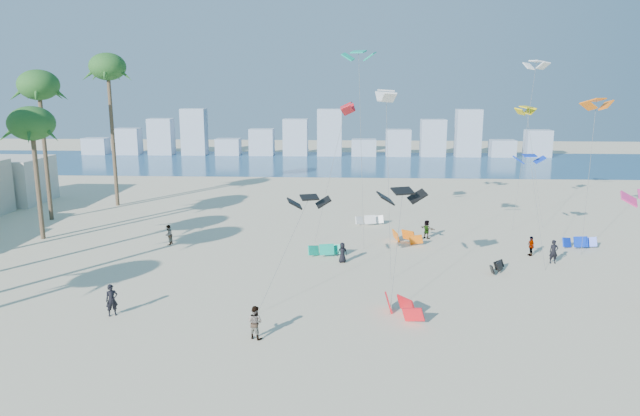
{
  "coord_description": "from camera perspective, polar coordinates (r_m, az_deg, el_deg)",
  "views": [
    {
      "loc": [
        5.08,
        -25.03,
        13.41
      ],
      "look_at": [
        3.0,
        16.0,
        4.5
      ],
      "focal_mm": 33.11,
      "sensor_mm": 36.0,
      "label": 1
    }
  ],
  "objects": [
    {
      "name": "grounded_kites",
      "position": [
        46.17,
        10.11,
        -4.24
      ],
      "size": [
        23.76,
        24.27,
        1.03
      ],
      "color": "#0DA180",
      "rests_on": "ground"
    },
    {
      "name": "kitesurfers_far",
      "position": [
        44.89,
        12.24,
        -4.28
      ],
      "size": [
        33.73,
        17.23,
        1.9
      ],
      "color": "black",
      "rests_on": "ground"
    },
    {
      "name": "ground",
      "position": [
        28.84,
        -7.87,
        -15.59
      ],
      "size": [
        220.0,
        220.0,
        0.0
      ],
      "primitive_type": "plane",
      "color": "beige",
      "rests_on": "ground"
    },
    {
      "name": "flying_kites",
      "position": [
        46.87,
        13.33,
        8.38
      ],
      "size": [
        27.13,
        26.91,
        16.32
      ],
      "color": "black",
      "rests_on": "ground"
    },
    {
      "name": "distant_skyline",
      "position": [
        107.71,
        -0.45,
        6.74
      ],
      "size": [
        85.0,
        3.0,
        8.4
      ],
      "color": "#9EADBF",
      "rests_on": "ground"
    },
    {
      "name": "kitesurfer_mid",
      "position": [
        31.91,
        -6.31,
        -10.91
      ],
      "size": [
        1.09,
        1.01,
        1.81
      ],
      "primitive_type": "imported",
      "rotation": [
        0.0,
        0.0,
        2.68
      ],
      "color": "gray",
      "rests_on": "ground"
    },
    {
      "name": "kitesurfer_near",
      "position": [
        36.61,
        -19.49,
        -8.4
      ],
      "size": [
        0.83,
        0.75,
        1.89
      ],
      "primitive_type": "imported",
      "rotation": [
        0.0,
        0.0,
        0.57
      ],
      "color": "black",
      "rests_on": "ground"
    },
    {
      "name": "ocean",
      "position": [
        98.08,
        -0.1,
        4.38
      ],
      "size": [
        220.0,
        220.0,
        0.0
      ],
      "primitive_type": "plane",
      "color": "navy",
      "rests_on": "ground"
    }
  ]
}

